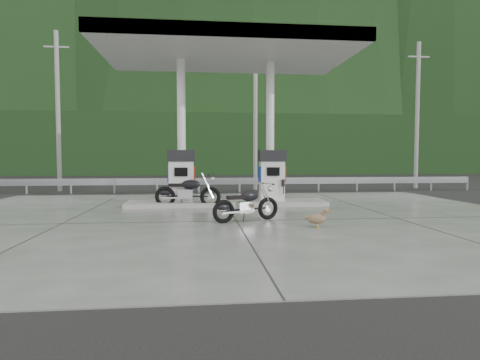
{
  "coord_description": "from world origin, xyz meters",
  "views": [
    {
      "loc": [
        -1.01,
        -11.58,
        1.72
      ],
      "look_at": [
        0.3,
        1.0,
        1.0
      ],
      "focal_mm": 30.0,
      "sensor_mm": 36.0,
      "label": 1
    }
  ],
  "objects": [
    {
      "name": "guardrail",
      "position": [
        0.0,
        8.0,
        0.71
      ],
      "size": [
        26.0,
        0.16,
        1.42
      ],
      "primitive_type": null,
      "color": "#989B9F",
      "rests_on": "ground"
    },
    {
      "name": "motorcycle_right",
      "position": [
        -1.38,
        2.15,
        0.52
      ],
      "size": [
        2.21,
        1.03,
        1.01
      ],
      "primitive_type": null,
      "rotation": [
        0.0,
        0.0,
        -0.17
      ],
      "color": "black",
      "rests_on": "forecourt_apron"
    },
    {
      "name": "utility_pole_b",
      "position": [
        2.0,
        9.5,
        4.0
      ],
      "size": [
        0.22,
        0.22,
        8.0
      ],
      "primitive_type": "cylinder",
      "color": "gray",
      "rests_on": "ground"
    },
    {
      "name": "gas_pump_left",
      "position": [
        -1.6,
        2.5,
        1.07
      ],
      "size": [
        0.95,
        0.55,
        1.8
      ],
      "primitive_type": null,
      "color": "silver",
      "rests_on": "pump_island"
    },
    {
      "name": "forecourt_apron",
      "position": [
        0.0,
        0.0,
        0.01
      ],
      "size": [
        18.0,
        14.0,
        0.02
      ],
      "primitive_type": "cube",
      "color": "#61615D",
      "rests_on": "ground"
    },
    {
      "name": "duck",
      "position": [
        1.83,
        -2.2,
        0.22
      ],
      "size": [
        0.58,
        0.29,
        0.4
      ],
      "primitive_type": null,
      "rotation": [
        0.0,
        0.0,
        -0.25
      ],
      "color": "brown",
      "rests_on": "forecourt_apron"
    },
    {
      "name": "motorcycle_left",
      "position": [
        0.26,
        -1.06,
        0.46
      ],
      "size": [
        1.92,
        1.24,
        0.87
      ],
      "primitive_type": null,
      "rotation": [
        0.0,
        0.0,
        0.39
      ],
      "color": "black",
      "rests_on": "forecourt_apron"
    },
    {
      "name": "road",
      "position": [
        0.0,
        11.5,
        0.0
      ],
      "size": [
        60.0,
        7.0,
        0.01
      ],
      "primitive_type": "cube",
      "color": "black",
      "rests_on": "ground"
    },
    {
      "name": "ground",
      "position": [
        0.0,
        0.0,
        0.0
      ],
      "size": [
        160.0,
        160.0,
        0.0
      ],
      "primitive_type": "plane",
      "color": "black",
      "rests_on": "ground"
    },
    {
      "name": "pump_island",
      "position": [
        0.0,
        2.5,
        0.1
      ],
      "size": [
        7.0,
        1.4,
        0.15
      ],
      "primitive_type": "cube",
      "color": "gray",
      "rests_on": "forecourt_apron"
    },
    {
      "name": "tree_band",
      "position": [
        0.0,
        30.0,
        3.0
      ],
      "size": [
        80.0,
        6.0,
        6.0
      ],
      "primitive_type": "cube",
      "color": "black",
      "rests_on": "ground"
    },
    {
      "name": "canopy_column_right",
      "position": [
        1.6,
        2.9,
        2.67
      ],
      "size": [
        0.3,
        0.3,
        5.0
      ],
      "primitive_type": "cylinder",
      "color": "white",
      "rests_on": "pump_island"
    },
    {
      "name": "canopy_roof",
      "position": [
        0.0,
        2.5,
        5.37
      ],
      "size": [
        8.5,
        5.0,
        0.4
      ],
      "primitive_type": "cube",
      "color": "beige",
      "rests_on": "canopy_column_left"
    },
    {
      "name": "forested_hills",
      "position": [
        0.0,
        60.0,
        0.0
      ],
      "size": [
        100.0,
        40.0,
        140.0
      ],
      "primitive_type": null,
      "color": "black",
      "rests_on": "ground"
    },
    {
      "name": "gas_pump_right",
      "position": [
        1.6,
        2.5,
        1.07
      ],
      "size": [
        0.95,
        0.55,
        1.8
      ],
      "primitive_type": null,
      "color": "silver",
      "rests_on": "pump_island"
    },
    {
      "name": "utility_pole_c",
      "position": [
        11.0,
        9.5,
        4.0
      ],
      "size": [
        0.22,
        0.22,
        8.0
      ],
      "primitive_type": "cylinder",
      "color": "gray",
      "rests_on": "ground"
    },
    {
      "name": "canopy_column_left",
      "position": [
        -1.6,
        2.9,
        2.67
      ],
      "size": [
        0.3,
        0.3,
        5.0
      ],
      "primitive_type": "cylinder",
      "color": "white",
      "rests_on": "pump_island"
    },
    {
      "name": "utility_pole_a",
      "position": [
        -8.0,
        9.5,
        4.0
      ],
      "size": [
        0.22,
        0.22,
        8.0
      ],
      "primitive_type": "cylinder",
      "color": "gray",
      "rests_on": "ground"
    }
  ]
}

